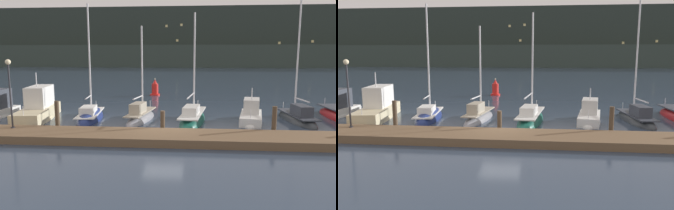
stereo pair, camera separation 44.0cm
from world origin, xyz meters
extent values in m
plane|color=#2D3D51|center=(0.00, 0.00, 0.00)|extent=(400.00, 400.00, 0.00)
cube|color=brown|center=(0.00, -1.93, 0.23)|extent=(33.07, 2.80, 0.45)
cylinder|color=#4C3D2D|center=(-6.64, -0.28, 0.98)|extent=(0.28, 0.28, 1.96)
cylinder|color=#4C3D2D|center=(0.00, -0.28, 0.72)|extent=(0.28, 0.28, 1.44)
cylinder|color=#4C3D2D|center=(6.64, -0.28, 0.90)|extent=(0.28, 0.28, 1.80)
cube|color=black|center=(-13.35, 5.18, 1.59)|extent=(1.04, 0.35, 0.66)
ellipsoid|color=beige|center=(-9.72, 3.29, 0.00)|extent=(3.26, 7.46, 1.22)
cube|color=beige|center=(-9.72, 3.29, 0.45)|extent=(2.98, 6.72, 0.89)
cube|color=silver|center=(-9.85, 4.00, 1.66)|extent=(1.91, 3.37, 1.53)
cube|color=black|center=(-10.10, 5.42, 1.89)|extent=(1.24, 0.50, 0.68)
cylinder|color=silver|center=(-9.75, 3.43, 2.95)|extent=(0.07, 0.07, 1.06)
cylinder|color=silver|center=(-9.19, 0.31, 1.19)|extent=(0.04, 0.04, 0.60)
ellipsoid|color=navy|center=(-5.89, 3.82, 0.00)|extent=(2.43, 5.93, 1.63)
cube|color=silver|center=(-5.89, 3.82, 0.47)|extent=(2.04, 4.98, 0.08)
cube|color=silver|center=(-5.80, 3.14, 0.79)|extent=(1.24, 1.96, 0.55)
cylinder|color=silver|center=(-5.95, 4.28, 4.47)|extent=(0.12, 0.12, 7.99)
cylinder|color=silver|center=(-5.81, 3.26, 1.73)|extent=(0.37, 2.05, 0.09)
cylinder|color=silver|center=(-6.24, 6.45, 0.72)|extent=(0.04, 0.04, 0.50)
ellipsoid|color=gray|center=(-2.01, 3.61, 0.00)|extent=(2.05, 5.47, 1.17)
cube|color=#A39984|center=(-2.01, 3.61, 0.63)|extent=(1.72, 4.59, 0.08)
cube|color=#A39984|center=(-2.11, 2.98, 1.03)|extent=(1.02, 1.80, 0.72)
cylinder|color=silver|center=(-1.95, 4.03, 3.73)|extent=(0.12, 0.12, 6.20)
cylinder|color=silver|center=(-2.10, 3.01, 1.78)|extent=(0.39, 2.07, 0.09)
cylinder|color=silver|center=(-1.66, 6.04, 0.88)|extent=(0.04, 0.04, 0.50)
ellipsoid|color=#195647|center=(1.79, 3.31, 0.00)|extent=(2.38, 6.56, 1.53)
cube|color=silver|center=(1.79, 3.31, 0.69)|extent=(2.00, 5.51, 0.08)
cube|color=silver|center=(1.69, 2.55, 1.01)|extent=(1.20, 2.15, 0.57)
cylinder|color=silver|center=(1.85, 3.82, 4.19)|extent=(0.12, 0.12, 7.00)
cylinder|color=silver|center=(1.66, 2.26, 2.06)|extent=(0.48, 3.12, 0.09)
cylinder|color=silver|center=(2.16, 6.24, 0.94)|extent=(0.04, 0.04, 0.50)
ellipsoid|color=white|center=(5.95, 3.70, 0.00)|extent=(2.37, 4.77, 1.14)
cube|color=white|center=(5.95, 3.70, 0.31)|extent=(2.16, 4.30, 0.62)
cube|color=silver|center=(6.03, 4.15, 1.13)|extent=(1.41, 2.17, 1.01)
cube|color=black|center=(6.20, 5.05, 1.28)|extent=(0.97, 0.38, 0.46)
cylinder|color=silver|center=(5.97, 3.79, 2.05)|extent=(0.07, 0.07, 0.83)
cylinder|color=silver|center=(5.61, 1.82, 0.92)|extent=(0.04, 0.04, 0.60)
ellipsoid|color=#2D3338|center=(9.36, 4.44, 0.00)|extent=(2.14, 6.03, 1.34)
cube|color=#333842|center=(9.36, 4.44, 0.50)|extent=(1.80, 5.06, 0.08)
cube|color=#333842|center=(9.43, 3.73, 0.90)|extent=(1.10, 1.97, 0.74)
cylinder|color=silver|center=(9.30, 4.90, 4.77)|extent=(0.12, 0.12, 8.55)
cylinder|color=silver|center=(9.43, 3.74, 1.64)|extent=(0.35, 2.33, 0.09)
cylinder|color=silver|center=(9.06, 7.13, 0.75)|extent=(0.04, 0.04, 0.50)
cylinder|color=silver|center=(12.84, 8.63, 0.94)|extent=(0.04, 0.04, 0.50)
cylinder|color=red|center=(-2.80, 18.05, 0.08)|extent=(1.12, 1.12, 0.16)
cylinder|color=red|center=(-2.80, 18.05, 0.75)|extent=(0.75, 0.75, 1.19)
cone|color=red|center=(-2.80, 18.05, 1.60)|extent=(0.52, 0.52, 0.50)
sphere|color=#F9EAB7|center=(-2.80, 18.05, 1.90)|extent=(0.16, 0.16, 0.16)
cylinder|color=#2D2D33|center=(-8.95, -1.39, 0.48)|extent=(0.24, 0.24, 0.06)
cylinder|color=#2D2D33|center=(-8.95, -1.39, 2.38)|extent=(0.10, 0.10, 3.74)
sphere|color=#F9EAB7|center=(-8.95, -1.39, 4.39)|extent=(0.32, 0.32, 0.32)
cube|color=#28332D|center=(0.00, 104.59, 10.43)|extent=(240.00, 16.00, 20.87)
cube|color=#333F39|center=(-6.77, 94.59, 3.76)|extent=(144.00, 10.00, 7.53)
cube|color=#F4DB8C|center=(-3.44, 96.54, 14.47)|extent=(0.80, 0.10, 0.80)
cube|color=#F4DB8C|center=(30.00, 96.54, 8.23)|extent=(0.80, 0.10, 0.80)
cube|color=#F4DB8C|center=(40.93, 96.54, 8.73)|extent=(0.80, 0.10, 0.80)
cube|color=#F4DB8C|center=(-6.86, 96.54, 4.47)|extent=(0.80, 0.10, 0.80)
cube|color=#F4DB8C|center=(-55.77, 96.54, 4.88)|extent=(0.80, 0.10, 0.80)
cube|color=#F4DB8C|center=(-4.88, 96.54, 9.17)|extent=(0.80, 0.10, 0.80)
cube|color=#F4DB8C|center=(-8.63, 96.54, 14.13)|extent=(0.80, 0.10, 0.80)
camera|label=1|loc=(2.02, -19.71, 4.92)|focal=35.00mm
camera|label=2|loc=(2.46, -19.67, 4.92)|focal=35.00mm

